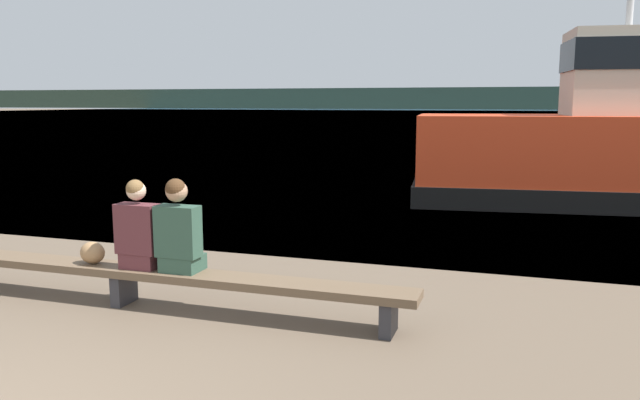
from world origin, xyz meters
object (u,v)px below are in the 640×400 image
Objects in this scene: person_left at (139,230)px; tugboat_red at (617,150)px; bench_main at (123,273)px; person_right at (179,230)px; shopping_bag at (93,253)px.

person_left is 0.11× the size of tugboat_red.
person_left is (0.23, -0.00, 0.50)m from bench_main.
bench_main is 0.75× the size of tugboat_red.
person_left reaches higher than bench_main.
person_left is at bearing 179.82° from person_right.
person_right reaches higher than bench_main.
person_right is (0.49, -0.00, 0.03)m from person_left.
tugboat_red reaches higher than shopping_bag.
tugboat_red reaches higher than person_right.
tugboat_red is (6.04, 9.04, 0.84)m from bench_main.
bench_main is 6.72× the size of person_left.
person_right is at bearing -0.18° from person_left.
person_left is 3.38× the size of shopping_bag.
tugboat_red is (5.33, 9.05, 0.31)m from person_right.
tugboat_red reaches higher than person_left.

